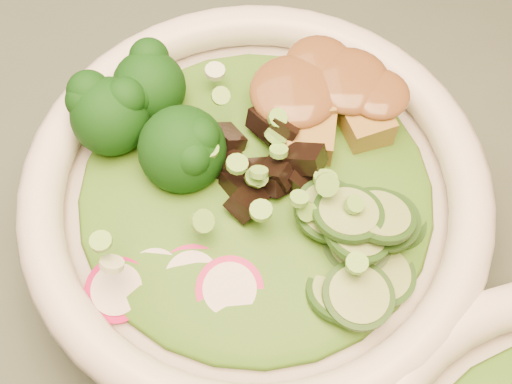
{
  "coord_description": "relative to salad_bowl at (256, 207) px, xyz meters",
  "views": [
    {
      "loc": [
        -0.23,
        -0.06,
        1.23
      ],
      "look_at": [
        -0.22,
        0.15,
        0.82
      ],
      "focal_mm": 50.0,
      "sensor_mm": 36.0,
      "label": 1
    }
  ],
  "objects": [
    {
      "name": "radish_slices",
      "position": [
        -0.04,
        -0.06,
        0.03
      ],
      "size": [
        0.13,
        0.07,
        0.02
      ],
      "primitive_type": null,
      "rotation": [
        0.0,
        0.0,
        -0.19
      ],
      "color": "#B80E51",
      "rests_on": "salad_bowl"
    },
    {
      "name": "broccoli_florets",
      "position": [
        -0.06,
        0.04,
        0.04
      ],
      "size": [
        0.11,
        0.1,
        0.05
      ],
      "primitive_type": null,
      "rotation": [
        0.0,
        0.0,
        -0.19
      ],
      "color": "black",
      "rests_on": "salad_bowl"
    },
    {
      "name": "mushroom_heap",
      "position": [
        0.01,
        0.01,
        0.04
      ],
      "size": [
        0.09,
        0.09,
        0.05
      ],
      "primitive_type": null,
      "rotation": [
        0.0,
        0.0,
        -0.19
      ],
      "color": "black",
      "rests_on": "salad_bowl"
    },
    {
      "name": "salad_bowl",
      "position": [
        0.0,
        0.0,
        0.0
      ],
      "size": [
        0.31,
        0.31,
        0.08
      ],
      "rotation": [
        0.0,
        0.0,
        -0.19
      ],
      "color": "white",
      "rests_on": "dining_table"
    },
    {
      "name": "scallion_garnish",
      "position": [
        0.0,
        -0.0,
        0.05
      ],
      "size": [
        0.22,
        0.22,
        0.03
      ],
      "primitive_type": null,
      "color": "#73BF43",
      "rests_on": "salad_bowl"
    },
    {
      "name": "tofu_cubes",
      "position": [
        0.04,
        0.06,
        0.04
      ],
      "size": [
        0.11,
        0.09,
        0.04
      ],
      "primitive_type": null,
      "rotation": [
        0.0,
        0.0,
        -0.19
      ],
      "color": "olive",
      "rests_on": "salad_bowl"
    },
    {
      "name": "cucumber_slices",
      "position": [
        0.06,
        -0.04,
        0.04
      ],
      "size": [
        0.09,
        0.09,
        0.04
      ],
      "primitive_type": null,
      "rotation": [
        0.0,
        0.0,
        -0.19
      ],
      "color": "#8FAD60",
      "rests_on": "salad_bowl"
    },
    {
      "name": "peanut_sauce",
      "position": [
        0.04,
        0.06,
        0.05
      ],
      "size": [
        0.08,
        0.06,
        0.02
      ],
      "primitive_type": "ellipsoid",
      "color": "brown",
      "rests_on": "tofu_cubes"
    },
    {
      "name": "lettuce_bed",
      "position": [
        0.0,
        -0.0,
        0.02
      ],
      "size": [
        0.23,
        0.23,
        0.03
      ],
      "primitive_type": "ellipsoid",
      "color": "#285A13",
      "rests_on": "salad_bowl"
    }
  ]
}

